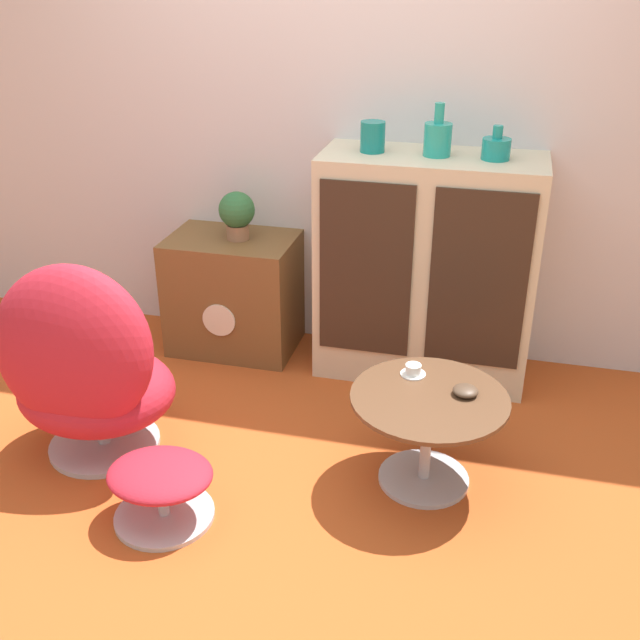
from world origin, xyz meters
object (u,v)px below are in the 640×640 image
(egg_chair, at_px, (85,371))
(teacup, at_px, (413,371))
(sideboard, at_px, (426,269))
(coffee_table, at_px, (428,423))
(ottoman, at_px, (161,483))
(vase_inner_left, at_px, (438,138))
(vase_leftmost, at_px, (373,137))
(vase_inner_right, at_px, (496,148))
(potted_plant, at_px, (237,213))
(tv_console, at_px, (234,293))
(bowl, at_px, (465,391))

(egg_chair, distance_m, teacup, 1.35)
(sideboard, distance_m, teacup, 0.79)
(egg_chair, relative_size, coffee_table, 1.47)
(ottoman, relative_size, vase_inner_left, 1.71)
(vase_leftmost, bearing_deg, vase_inner_left, 0.00)
(vase_leftmost, distance_m, teacup, 1.15)
(sideboard, bearing_deg, vase_inner_left, 17.40)
(ottoman, bearing_deg, vase_inner_right, 52.30)
(coffee_table, height_order, potted_plant, potted_plant)
(tv_console, bearing_deg, vase_inner_left, 0.02)
(egg_chair, xyz_separation_m, potted_plant, (0.28, 1.10, 0.35))
(tv_console, distance_m, ottoman, 1.43)
(vase_inner_right, bearing_deg, coffee_table, -98.48)
(egg_chair, bearing_deg, ottoman, -33.76)
(ottoman, bearing_deg, coffee_table, 26.60)
(sideboard, relative_size, vase_leftmost, 8.00)
(tv_console, distance_m, potted_plant, 0.46)
(vase_inner_left, bearing_deg, vase_leftmost, 180.00)
(coffee_table, distance_m, bowl, 0.20)
(egg_chair, bearing_deg, vase_inner_right, 35.58)
(tv_console, distance_m, vase_inner_right, 1.56)
(sideboard, height_order, coffee_table, sideboard)
(ottoman, height_order, vase_inner_right, vase_inner_right)
(vase_leftmost, distance_m, vase_inner_left, 0.30)
(vase_leftmost, bearing_deg, tv_console, -179.97)
(coffee_table, relative_size, vase_inner_right, 4.14)
(coffee_table, xyz_separation_m, potted_plant, (-1.12, 0.93, 0.49))
(vase_inner_left, xyz_separation_m, bowl, (0.26, -0.89, -0.78))
(tv_console, height_order, potted_plant, potted_plant)
(ottoman, relative_size, coffee_table, 0.65)
(tv_console, relative_size, vase_inner_right, 4.38)
(coffee_table, height_order, vase_leftmost, vase_leftmost)
(vase_leftmost, bearing_deg, vase_inner_right, 0.00)
(tv_console, height_order, egg_chair, egg_chair)
(tv_console, relative_size, vase_inner_left, 2.78)
(egg_chair, height_order, ottoman, egg_chair)
(egg_chair, distance_m, vase_leftmost, 1.66)
(vase_inner_left, distance_m, bowl, 1.21)
(tv_console, relative_size, teacup, 6.36)
(vase_leftmost, bearing_deg, coffee_table, -65.37)
(coffee_table, height_order, vase_inner_right, vase_inner_right)
(tv_console, xyz_separation_m, vase_inner_left, (1.03, 0.00, 0.90))
(coffee_table, bearing_deg, vase_leftmost, 114.63)
(coffee_table, bearing_deg, tv_console, 141.27)
(egg_chair, bearing_deg, teacup, 13.68)
(coffee_table, bearing_deg, vase_inner_left, 97.70)
(bowl, bearing_deg, vase_inner_right, 89.66)
(sideboard, relative_size, potted_plant, 4.50)
(sideboard, bearing_deg, bowl, -72.86)
(ottoman, bearing_deg, tv_console, 98.61)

